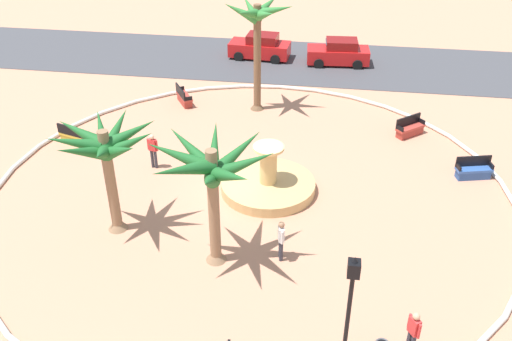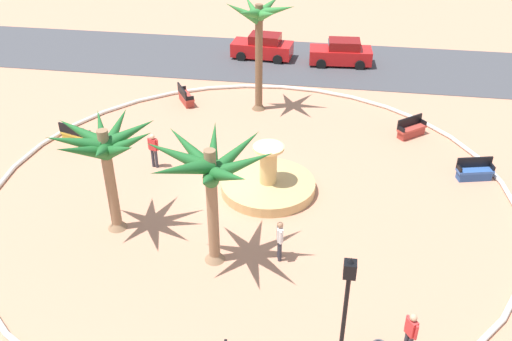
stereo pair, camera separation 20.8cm
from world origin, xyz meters
The scene contains 17 objects.
ground_plane centered at (0.00, 0.00, 0.00)m, with size 80.00×80.00×0.00m, color tan.
plaza_curb centered at (0.00, 0.00, 0.10)m, with size 22.26×22.26×0.20m, color silver.
street_asphalt centered at (0.00, 15.53, 0.01)m, with size 48.00×8.00×0.03m, color #424247.
fountain centered at (0.74, 0.08, 0.31)m, with size 4.05×4.05×2.19m.
palm_tree_near_fountain centered at (-0.89, 8.03, 4.66)m, with size 3.70×3.63×6.05m.
palm_tree_by_curb centered at (-0.57, -4.66, 3.78)m, with size 4.45×4.28×4.85m.
palm_tree_mid_plaza centered at (-4.72, -3.42, 3.56)m, with size 3.94×3.92×4.57m.
bench_east centered at (9.66, 2.45, 0.35)m, with size 1.67×0.87×1.00m.
bench_west centered at (7.19, 6.12, 0.35)m, with size 1.54×1.42×1.00m.
bench_north centered at (-5.10, 8.12, 0.35)m, with size 1.27×1.62×1.00m.
bench_southwest centered at (-9.28, 2.86, 0.35)m, with size 1.68×0.95×1.00m.
lamppost centered at (4.03, -9.16, 2.66)m, with size 0.32×0.32×4.55m.
person_cyclist_helmet centered at (6.04, -7.90, 0.91)m, with size 0.35×0.46×1.62m.
person_cyclist_photo centered at (1.77, -4.27, 0.93)m, with size 0.27×0.52×1.66m.
person_pedestrian_stroll centered at (-4.68, 1.20, 0.96)m, with size 0.52×0.26×1.70m.
parked_car_leftmost centered at (-1.86, 15.88, 0.78)m, with size 4.12×2.15×1.67m.
parked_car_second centered at (3.37, 15.53, 0.78)m, with size 4.11×2.13×1.67m.
Camera 1 is at (3.16, -19.69, 13.46)m, focal length 38.97 mm.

